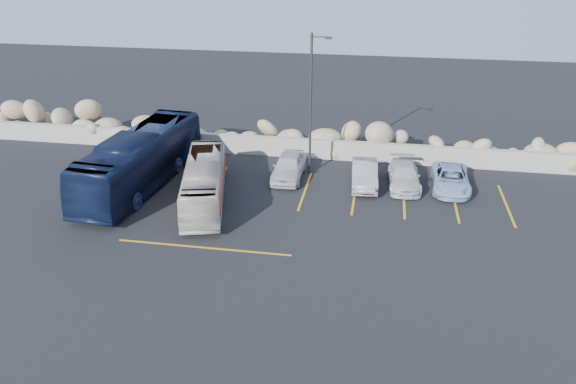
% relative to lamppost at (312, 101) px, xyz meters
% --- Properties ---
extents(ground, '(90.00, 90.00, 0.00)m').
position_rel_lamppost_xyz_m(ground, '(-2.56, -9.50, -4.30)').
color(ground, black).
rests_on(ground, ground).
extents(seawall, '(60.00, 0.40, 1.20)m').
position_rel_lamppost_xyz_m(seawall, '(-2.56, 2.50, -3.70)').
color(seawall, gray).
rests_on(seawall, ground).
extents(riprap_pile, '(54.00, 2.80, 2.60)m').
position_rel_lamppost_xyz_m(riprap_pile, '(-2.56, 3.70, -3.00)').
color(riprap_pile, '#968762').
rests_on(riprap_pile, ground).
extents(parking_lines, '(18.16, 9.36, 0.01)m').
position_rel_lamppost_xyz_m(parking_lines, '(2.09, -3.93, -4.29)').
color(parking_lines, orange).
rests_on(parking_lines, ground).
extents(lamppost, '(1.14, 0.18, 8.00)m').
position_rel_lamppost_xyz_m(lamppost, '(0.00, 0.00, 0.00)').
color(lamppost, '#33312D').
rests_on(lamppost, ground).
extents(vintage_bus, '(3.73, 8.20, 2.22)m').
position_rel_lamppost_xyz_m(vintage_bus, '(-4.88, -4.74, -3.18)').
color(vintage_bus, beige).
rests_on(vintage_bus, ground).
extents(tour_coach, '(3.40, 11.11, 3.05)m').
position_rel_lamppost_xyz_m(tour_coach, '(-8.95, -3.27, -2.77)').
color(tour_coach, '#0F1934').
rests_on(tour_coach, ground).
extents(car_a, '(1.66, 4.09, 1.39)m').
position_rel_lamppost_xyz_m(car_a, '(-1.13, -0.86, -3.60)').
color(car_a, silver).
rests_on(car_a, ground).
extents(car_b, '(1.65, 4.03, 1.30)m').
position_rel_lamppost_xyz_m(car_b, '(3.17, -1.18, -3.65)').
color(car_b, '#9E9EA2').
rests_on(car_b, ground).
extents(car_c, '(1.89, 4.17, 1.18)m').
position_rel_lamppost_xyz_m(car_c, '(5.33, -0.91, -3.70)').
color(car_c, silver).
rests_on(car_c, ground).
extents(car_d, '(2.03, 4.24, 1.17)m').
position_rel_lamppost_xyz_m(car_d, '(7.83, -0.91, -3.71)').
color(car_d, '#98B7D8').
rests_on(car_d, ground).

